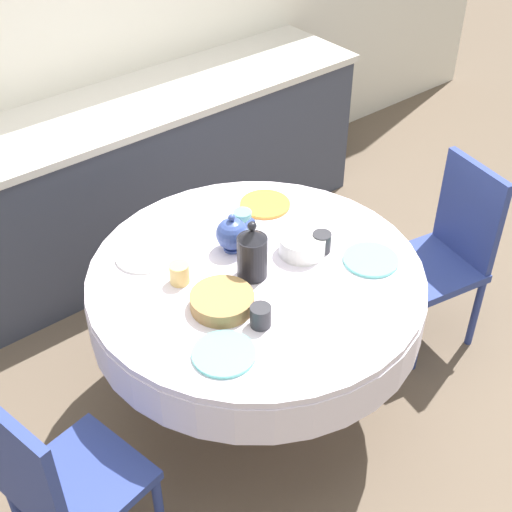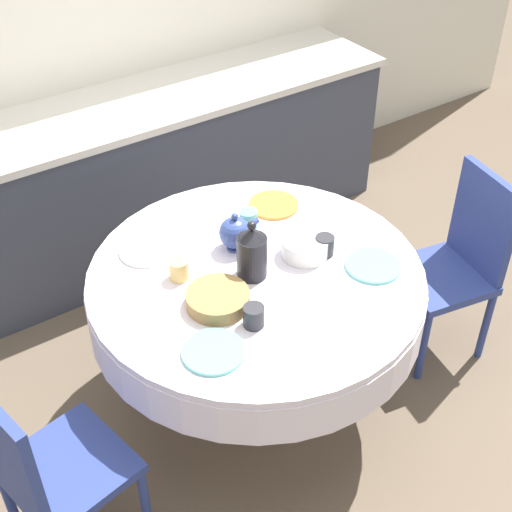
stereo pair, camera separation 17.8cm
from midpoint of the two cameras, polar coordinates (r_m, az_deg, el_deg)
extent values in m
plane|color=brown|center=(3.36, -1.55, -11.49)|extent=(12.00, 12.00, 0.00)
cube|color=silver|center=(3.88, -18.15, 17.48)|extent=(7.00, 0.05, 2.60)
cube|color=#383D4C|center=(3.98, -13.76, 4.69)|extent=(3.20, 0.60, 0.87)
cube|color=beige|center=(3.75, -14.80, 10.47)|extent=(3.24, 0.64, 0.04)
cylinder|color=brown|center=(3.34, -1.56, -11.27)|extent=(0.44, 0.44, 0.04)
cylinder|color=brown|center=(3.14, -1.64, -7.95)|extent=(0.11, 0.11, 0.52)
cylinder|color=silver|center=(2.89, -1.77, -3.16)|extent=(1.35, 1.35, 0.18)
cylinder|color=silver|center=(2.83, -1.81, -1.56)|extent=(1.34, 1.34, 0.03)
cube|color=navy|center=(3.46, 12.35, -0.98)|extent=(0.47, 0.47, 0.04)
cube|color=navy|center=(3.41, 15.33, 3.41)|extent=(0.11, 0.38, 0.49)
cylinder|color=navy|center=(3.41, 11.34, -6.43)|extent=(0.04, 0.04, 0.41)
cylinder|color=navy|center=(3.61, 7.97, -3.01)|extent=(0.04, 0.04, 0.41)
cylinder|color=navy|center=(3.60, 15.80, -4.43)|extent=(0.04, 0.04, 0.41)
cylinder|color=navy|center=(3.79, 12.36, -1.30)|extent=(0.04, 0.04, 0.41)
cube|color=navy|center=(2.67, -15.73, -16.99)|extent=(0.47, 0.47, 0.04)
cube|color=navy|center=(2.42, -20.33, -15.78)|extent=(0.11, 0.38, 0.49)
cylinder|color=navy|center=(2.99, -14.36, -15.54)|extent=(0.04, 0.04, 0.41)
cylinder|color=navy|center=(2.82, -9.64, -19.56)|extent=(0.04, 0.04, 0.41)
cylinder|color=#60BCB7|center=(2.48, -4.66, -7.88)|extent=(0.22, 0.22, 0.01)
cylinder|color=#28282D|center=(2.56, -1.63, -4.89)|extent=(0.08, 0.08, 0.08)
cylinder|color=#60BCB7|center=(2.89, 7.43, -0.35)|extent=(0.22, 0.22, 0.01)
cylinder|color=#28282D|center=(2.90, 3.52, 1.06)|extent=(0.08, 0.08, 0.08)
cylinder|color=white|center=(2.93, -10.75, -0.04)|extent=(0.22, 0.22, 0.01)
cylinder|color=#DBB766|center=(2.77, -7.98, -1.44)|extent=(0.08, 0.08, 0.08)
cylinder|color=orange|center=(3.18, -0.88, 4.12)|extent=(0.22, 0.22, 0.01)
cylinder|color=#5BA39E|center=(3.03, -2.78, 2.86)|extent=(0.08, 0.08, 0.08)
cylinder|color=black|center=(2.75, -2.16, -0.14)|extent=(0.12, 0.12, 0.18)
cone|color=black|center=(2.68, -2.22, 1.71)|extent=(0.11, 0.11, 0.04)
sphere|color=black|center=(2.66, -2.24, 2.37)|extent=(0.04, 0.04, 0.04)
cylinder|color=#33478E|center=(2.93, -3.65, 0.60)|extent=(0.07, 0.07, 0.01)
sphere|color=#33478E|center=(2.89, -3.70, 1.74)|extent=(0.13, 0.13, 0.13)
cylinder|color=#33478E|center=(2.92, -2.47, 2.42)|extent=(0.08, 0.02, 0.05)
sphere|color=#33478E|center=(2.84, -3.77, 3.06)|extent=(0.03, 0.03, 0.03)
cylinder|color=olive|center=(2.65, -4.66, -3.68)|extent=(0.24, 0.24, 0.06)
cylinder|color=silver|center=(2.89, 1.95, 0.87)|extent=(0.19, 0.19, 0.08)
camera|label=1|loc=(0.09, -91.85, -1.45)|focal=50.00mm
camera|label=2|loc=(0.09, 88.15, 1.45)|focal=50.00mm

